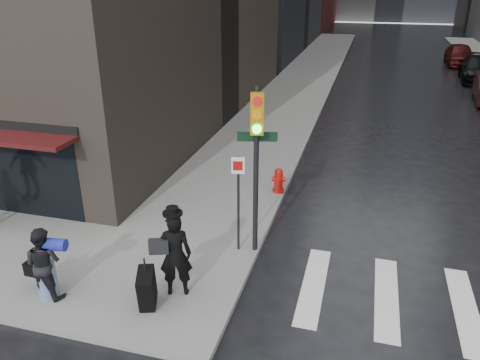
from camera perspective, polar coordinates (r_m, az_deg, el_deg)
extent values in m
plane|color=black|center=(11.06, -10.48, -12.56)|extent=(140.00, 140.00, 0.00)
cube|color=slate|center=(35.77, 8.64, 12.96)|extent=(4.00, 50.00, 0.15)
cube|color=silver|center=(11.04, 8.95, -12.50)|extent=(0.50, 3.00, 0.01)
cube|color=silver|center=(11.04, 17.43, -13.39)|extent=(0.50, 3.00, 0.01)
cube|color=silver|center=(11.28, 25.77, -13.99)|extent=(0.50, 3.00, 0.01)
imported|color=black|center=(9.99, -7.91, -9.02)|extent=(0.81, 0.66, 1.91)
cylinder|color=black|center=(9.50, -8.23, -4.04)|extent=(0.41, 0.41, 0.05)
cylinder|color=black|center=(9.47, -8.25, -3.72)|extent=(0.26, 0.26, 0.15)
cube|color=black|center=(9.83, -9.88, -7.98)|extent=(0.43, 0.25, 0.33)
cube|color=black|center=(9.97, -11.29, -12.89)|extent=(0.54, 0.81, 0.97)
cylinder|color=black|center=(9.68, -11.53, -10.46)|extent=(0.04, 0.04, 0.45)
imported|color=black|center=(10.72, -22.83, -9.30)|extent=(0.81, 0.65, 1.63)
cube|color=black|center=(11.21, -23.57, -9.88)|extent=(0.50, 0.28, 0.30)
cylinder|color=#1B2598|center=(10.41, -21.67, -7.32)|extent=(0.52, 0.32, 0.26)
cylinder|color=black|center=(10.96, 1.95, 0.80)|extent=(0.12, 0.12, 4.13)
cube|color=#C3820D|center=(10.25, 2.09, 8.05)|extent=(0.33, 0.25, 0.93)
cylinder|color=red|center=(10.08, 2.12, 9.60)|extent=(0.21, 0.10, 0.21)
cylinder|color=orange|center=(10.15, 2.10, 7.90)|extent=(0.21, 0.10, 0.21)
cylinder|color=#19E533|center=(10.24, 2.07, 6.23)|extent=(0.21, 0.10, 0.21)
cylinder|color=black|center=(11.30, -0.20, -3.05)|extent=(0.06, 0.06, 2.48)
cube|color=white|center=(10.85, -0.25, 1.77)|extent=(0.30, 0.10, 0.41)
cube|color=black|center=(10.72, 2.12, 5.29)|extent=(0.91, 0.26, 0.23)
cylinder|color=#AC0D0A|center=(14.95, 4.68, -1.24)|extent=(0.35, 0.35, 0.11)
cylinder|color=#AC0D0A|center=(14.84, 4.71, -0.27)|extent=(0.27, 0.27, 0.66)
sphere|color=#AC0D0A|center=(14.70, 4.76, 1.00)|extent=(0.24, 0.24, 0.24)
cylinder|color=#AC0D0A|center=(14.79, 4.73, 0.12)|extent=(0.46, 0.24, 0.16)
imported|color=black|center=(35.88, 27.14, 11.94)|extent=(2.63, 5.69, 1.61)
imported|color=#3B0D0B|center=(42.02, 25.20, 13.67)|extent=(2.10, 4.94, 1.67)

